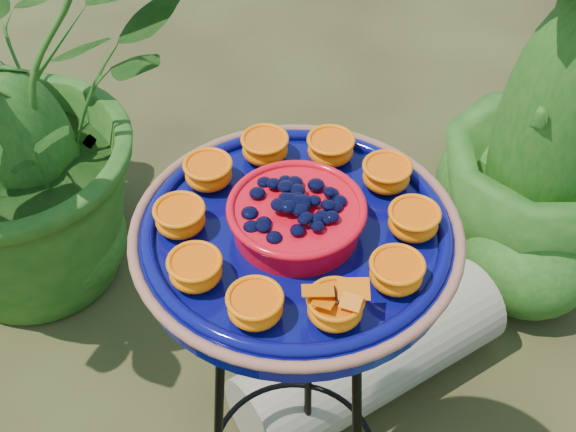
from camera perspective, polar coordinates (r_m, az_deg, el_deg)
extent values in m
torus|color=black|center=(1.10, 0.58, -2.81)|extent=(0.29, 0.29, 0.02)
cylinder|color=black|center=(1.51, 1.45, -9.69)|extent=(0.03, 0.08, 0.84)
cylinder|color=#070856|center=(1.08, 0.60, -1.73)|extent=(0.52, 0.52, 0.04)
torus|color=#9B5A46|center=(1.07, 0.60, -1.10)|extent=(0.45, 0.45, 0.02)
torus|color=#070856|center=(1.06, 0.60, -0.96)|extent=(0.41, 0.41, 0.02)
cylinder|color=red|center=(1.05, 0.61, -0.24)|extent=(0.20, 0.20, 0.04)
torus|color=red|center=(1.04, 0.62, 0.58)|extent=(0.18, 0.18, 0.01)
ellipsoid|color=black|center=(1.03, 0.62, 0.80)|extent=(0.15, 0.15, 0.03)
ellipsoid|color=#FF6C02|center=(1.06, 8.89, -0.51)|extent=(0.07, 0.07, 0.03)
cylinder|color=orange|center=(1.05, 8.99, 0.13)|extent=(0.06, 0.06, 0.01)
ellipsoid|color=#FF6C02|center=(1.13, 7.00, 2.78)|extent=(0.07, 0.07, 0.03)
cylinder|color=orange|center=(1.11, 7.07, 3.41)|extent=(0.06, 0.06, 0.01)
ellipsoid|color=#FF6C02|center=(1.16, 3.04, 4.68)|extent=(0.07, 0.07, 0.03)
cylinder|color=orange|center=(1.15, 3.07, 5.32)|extent=(0.06, 0.06, 0.01)
ellipsoid|color=#FF6C02|center=(1.16, -1.65, 4.75)|extent=(0.07, 0.07, 0.03)
cylinder|color=orange|center=(1.15, -1.67, 5.38)|extent=(0.06, 0.06, 0.01)
ellipsoid|color=#FF6C02|center=(1.13, -5.67, 2.95)|extent=(0.07, 0.07, 0.03)
cylinder|color=orange|center=(1.12, -5.73, 3.58)|extent=(0.06, 0.06, 0.01)
ellipsoid|color=#FF6C02|center=(1.07, -7.66, -0.28)|extent=(0.07, 0.07, 0.03)
cylinder|color=orange|center=(1.05, -7.75, 0.35)|extent=(0.06, 0.06, 0.01)
ellipsoid|color=#FF6C02|center=(1.00, -6.59, -3.97)|extent=(0.07, 0.07, 0.03)
cylinder|color=orange|center=(0.99, -6.67, -3.33)|extent=(0.06, 0.06, 0.01)
ellipsoid|color=#FF6C02|center=(0.96, -2.35, -6.57)|extent=(0.07, 0.07, 0.03)
cylinder|color=orange|center=(0.95, -2.38, -5.94)|extent=(0.06, 0.06, 0.01)
ellipsoid|color=#FF6C02|center=(0.96, 3.36, -6.65)|extent=(0.07, 0.07, 0.03)
cylinder|color=orange|center=(0.94, 3.40, -6.02)|extent=(0.06, 0.06, 0.01)
ellipsoid|color=#FF6C02|center=(1.00, 7.69, -4.17)|extent=(0.07, 0.07, 0.03)
cylinder|color=orange|center=(0.99, 7.78, -3.53)|extent=(0.06, 0.06, 0.01)
cylinder|color=black|center=(0.94, 3.43, -5.66)|extent=(0.01, 0.03, 0.00)
cube|color=orange|center=(0.93, 2.14, -5.31)|extent=(0.04, 0.03, 0.01)
cube|color=orange|center=(0.94, 4.69, -5.20)|extent=(0.04, 0.03, 0.01)
cylinder|color=gray|center=(1.89, 5.85, -9.97)|extent=(0.67, 0.52, 0.22)
imported|color=#174813|center=(2.00, -19.42, 7.41)|extent=(1.22, 1.22, 1.03)
imported|color=#174813|center=(2.02, 18.61, 6.45)|extent=(0.70, 0.70, 0.93)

